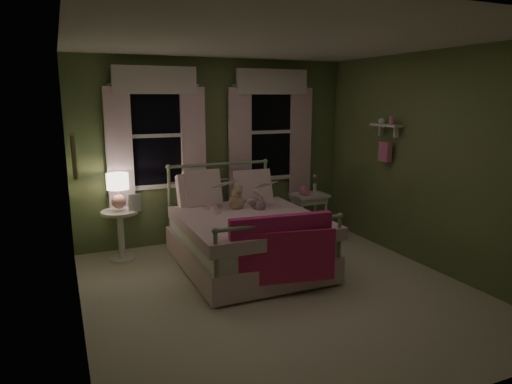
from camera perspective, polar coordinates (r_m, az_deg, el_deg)
name	(u,v)px	position (r m, az deg, el deg)	size (l,w,h in m)	color
room_shell	(281,173)	(4.70, 3.11, 2.44)	(4.20, 4.20, 4.20)	silver
bed	(245,236)	(5.65, -1.42, -5.56)	(1.58, 2.04, 1.18)	white
pink_throw	(282,242)	(4.70, 3.32, -6.21)	(1.10, 0.29, 0.71)	#CE2878
child_left	(212,187)	(5.82, -5.56, 0.57)	(0.27, 0.17, 0.73)	#F7D1DD
child_right	(252,183)	(6.01, -0.48, 1.12)	(0.37, 0.29, 0.76)	#F7D1DD
book_left	(218,189)	(5.58, -4.77, 0.39)	(0.20, 0.27, 0.03)	beige
book_right	(260,189)	(5.79, 0.49, 0.41)	(0.20, 0.27, 0.02)	beige
teddy_bear	(237,199)	(5.79, -2.41, -0.88)	(0.24, 0.20, 0.32)	tan
nightstand_left	(121,228)	(6.09, -16.58, -4.37)	(0.46, 0.46, 0.65)	white
table_lamp	(118,187)	(5.97, -16.87, 0.58)	(0.27, 0.27, 0.45)	#F89E93
book_nightstand	(128,211)	(5.96, -15.66, -2.27)	(0.16, 0.22, 0.02)	beige
nightstand_right	(309,201)	(6.84, 6.67, -1.07)	(0.50, 0.40, 0.64)	white
pink_toy	(304,191)	(6.75, 5.99, 0.16)	(0.14, 0.19, 0.14)	pink
bud_vase	(315,184)	(6.89, 7.37, 1.05)	(0.06, 0.06, 0.28)	white
window_left	(157,130)	(6.31, -12.32, 7.52)	(1.34, 0.13, 1.96)	black
window_right	(271,127)	(6.85, 1.89, 8.09)	(1.34, 0.13, 1.96)	black
wall_shelf	(386,139)	(6.29, 15.92, 6.43)	(0.15, 0.50, 0.60)	white
framed_picture	(74,156)	(4.78, -21.81, 4.20)	(0.03, 0.32, 0.42)	beige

